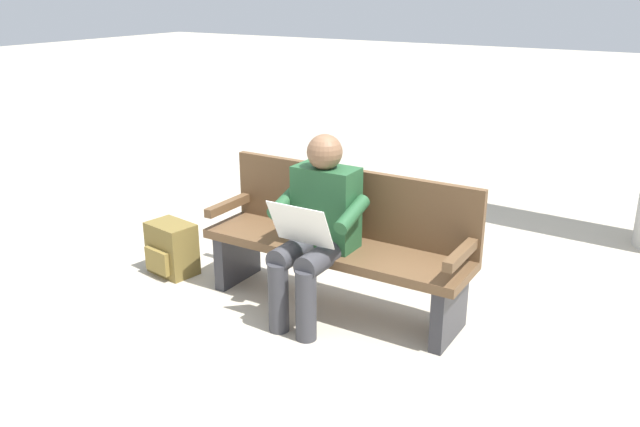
% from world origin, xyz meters
% --- Properties ---
extents(ground_plane, '(40.00, 40.00, 0.00)m').
position_xyz_m(ground_plane, '(0.00, 0.00, 0.00)').
color(ground_plane, '#B7AD99').
extents(bench_near, '(1.80, 0.48, 0.90)m').
position_xyz_m(bench_near, '(-0.00, -0.07, 0.46)').
color(bench_near, brown).
rests_on(bench_near, ground).
extents(person_seated, '(0.57, 0.57, 1.18)m').
position_xyz_m(person_seated, '(0.03, 0.16, 0.63)').
color(person_seated, '#23512D').
rests_on(person_seated, ground).
extents(backpack, '(0.38, 0.32, 0.39)m').
position_xyz_m(backpack, '(1.30, 0.16, 0.19)').
color(backpack, brown).
rests_on(backpack, ground).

